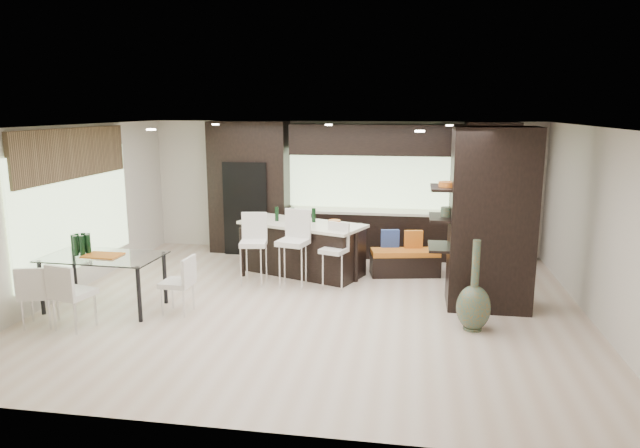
% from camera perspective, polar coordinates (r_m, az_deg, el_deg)
% --- Properties ---
extents(ground, '(8.00, 8.00, 0.00)m').
position_cam_1_polar(ground, '(8.79, -0.64, -8.14)').
color(ground, beige).
rests_on(ground, ground).
extents(back_wall, '(8.00, 0.02, 2.70)m').
position_cam_1_polar(back_wall, '(11.85, 2.28, 3.71)').
color(back_wall, beige).
rests_on(back_wall, ground).
extents(left_wall, '(0.02, 7.00, 2.70)m').
position_cam_1_polar(left_wall, '(9.93, -24.03, 1.20)').
color(left_wall, beige).
rests_on(left_wall, ground).
extents(right_wall, '(0.02, 7.00, 2.70)m').
position_cam_1_polar(right_wall, '(8.70, 26.27, -0.34)').
color(right_wall, beige).
rests_on(right_wall, ground).
extents(ceiling, '(8.00, 7.00, 0.02)m').
position_cam_1_polar(ceiling, '(8.29, -0.68, 9.73)').
color(ceiling, white).
rests_on(ceiling, ground).
extents(window_left, '(0.04, 3.20, 1.90)m').
position_cam_1_polar(window_left, '(10.08, -23.23, 1.39)').
color(window_left, '#B2D199').
rests_on(window_left, left_wall).
extents(window_back, '(3.40, 0.04, 1.20)m').
position_cam_1_polar(window_back, '(11.73, 5.18, 4.57)').
color(window_back, '#B2D199').
rests_on(window_back, back_wall).
extents(stone_accent, '(0.08, 3.00, 0.80)m').
position_cam_1_polar(stone_accent, '(9.96, -23.49, 6.49)').
color(stone_accent, brown).
rests_on(stone_accent, left_wall).
extents(ceiling_spots, '(4.00, 3.00, 0.02)m').
position_cam_1_polar(ceiling_spots, '(8.53, -0.39, 9.65)').
color(ceiling_spots, white).
rests_on(ceiling_spots, ceiling).
extents(back_cabinetry, '(6.80, 0.68, 2.70)m').
position_cam_1_polar(back_cabinetry, '(11.48, 4.55, 3.42)').
color(back_cabinetry, black).
rests_on(back_cabinetry, ground).
extents(refrigerator, '(0.90, 0.68, 1.90)m').
position_cam_1_polar(refrigerator, '(11.93, -7.07, 1.74)').
color(refrigerator, black).
rests_on(refrigerator, ground).
extents(partition_column, '(1.20, 0.80, 2.70)m').
position_cam_1_polar(partition_column, '(8.78, 16.77, 0.47)').
color(partition_column, black).
rests_on(partition_column, ground).
extents(kitchen_island, '(2.43, 1.70, 0.93)m').
position_cam_1_polar(kitchen_island, '(10.36, -1.79, -2.41)').
color(kitchen_island, black).
rests_on(kitchen_island, ground).
extents(stool_left, '(0.49, 0.49, 0.98)m').
position_cam_1_polar(stool_left, '(9.76, -6.65, -3.21)').
color(stool_left, silver).
rests_on(stool_left, ground).
extents(stool_mid, '(0.56, 0.56, 1.04)m').
position_cam_1_polar(stool_mid, '(9.58, -2.72, -3.23)').
color(stool_mid, silver).
rests_on(stool_mid, ground).
extents(stool_right, '(0.50, 0.50, 0.88)m').
position_cam_1_polar(stool_right, '(9.52, 1.37, -3.83)').
color(stool_right, silver).
rests_on(stool_right, ground).
extents(bench, '(1.29, 0.70, 0.47)m').
position_cam_1_polar(bench, '(10.38, 8.48, -3.83)').
color(bench, black).
rests_on(bench, ground).
extents(floor_vase, '(0.58, 0.58, 1.25)m').
position_cam_1_polar(floor_vase, '(7.95, 15.21, -5.95)').
color(floor_vase, '#414D37').
rests_on(floor_vase, ground).
extents(dining_table, '(1.73, 1.01, 0.82)m').
position_cam_1_polar(dining_table, '(9.12, -20.72, -5.48)').
color(dining_table, white).
rests_on(dining_table, ground).
extents(chair_near, '(0.56, 0.56, 0.86)m').
position_cam_1_polar(chair_near, '(8.47, -23.39, -6.82)').
color(chair_near, silver).
rests_on(chair_near, ground).
extents(chair_far, '(0.54, 0.54, 0.81)m').
position_cam_1_polar(chair_far, '(8.78, -26.26, -6.61)').
color(chair_far, silver).
rests_on(chair_far, ground).
extents(chair_end, '(0.44, 0.44, 0.79)m').
position_cam_1_polar(chair_end, '(8.62, -14.08, -6.15)').
color(chair_end, silver).
rests_on(chair_end, ground).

